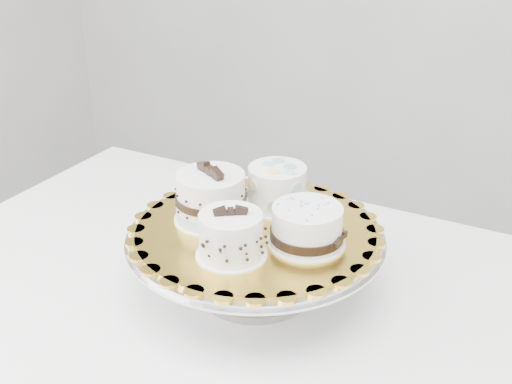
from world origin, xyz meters
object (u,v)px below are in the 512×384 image
at_px(cake_board, 255,230).
at_px(cake_ribbon, 308,227).
at_px(cake_swirl, 231,236).
at_px(cake_dots, 277,187).
at_px(table, 244,331).
at_px(cake_stand, 256,250).
at_px(cake_banded, 211,199).

distance_m(cake_board, cake_ribbon, 0.09).
height_order(cake_swirl, cake_dots, cake_swirl).
xyz_separation_m(table, cake_board, (0.01, 0.01, 0.19)).
xyz_separation_m(cake_swirl, cake_dots, (-0.01, 0.17, 0.00)).
xyz_separation_m(table, cake_stand, (0.01, 0.01, 0.15)).
height_order(cake_stand, cake_dots, cake_dots).
height_order(cake_board, cake_swirl, cake_swirl).
distance_m(table, cake_dots, 0.25).
height_order(cake_board, cake_banded, cake_banded).
relative_size(cake_stand, cake_banded, 2.77).
distance_m(cake_banded, cake_dots, 0.11).
distance_m(cake_stand, cake_board, 0.04).
distance_m(cake_stand, cake_banded, 0.11).
bearing_deg(cake_stand, cake_ribbon, -5.52).
bearing_deg(cake_swirl, table, 71.41).
bearing_deg(table, cake_banded, 172.80).
bearing_deg(cake_board, table, -135.00).
bearing_deg(table, cake_ribbon, 5.09).
relative_size(cake_board, cake_dots, 2.97).
bearing_deg(cake_swirl, cake_board, 60.43).
height_order(table, cake_swirl, cake_swirl).
height_order(table, cake_board, cake_board).
height_order(cake_stand, cake_swirl, cake_swirl).
bearing_deg(cake_board, cake_dots, 90.75).
height_order(cake_stand, cake_banded, cake_banded).
bearing_deg(cake_swirl, cake_dots, 59.47).
bearing_deg(cake_dots, cake_banded, -107.29).
height_order(cake_stand, cake_board, cake_board).
xyz_separation_m(cake_stand, cake_banded, (-0.08, -0.00, 0.08)).
relative_size(cake_swirl, cake_ribbon, 1.04).
distance_m(table, cake_swirl, 0.24).
distance_m(cake_board, cake_dots, 0.09).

